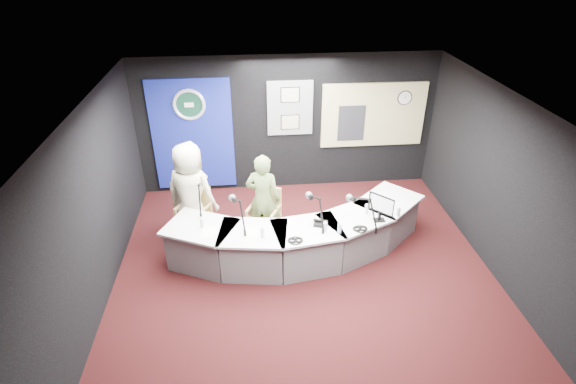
{
  "coord_description": "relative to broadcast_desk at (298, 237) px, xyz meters",
  "views": [
    {
      "loc": [
        -0.81,
        -5.49,
        4.75
      ],
      "look_at": [
        -0.2,
        0.8,
        1.1
      ],
      "focal_mm": 28.0,
      "sensor_mm": 36.0,
      "label": 1
    }
  ],
  "objects": [
    {
      "name": "notepad",
      "position": [
        -0.79,
        -0.35,
        0.38
      ],
      "size": [
        0.23,
        0.31,
        0.0
      ],
      "primitive_type": "cube",
      "rotation": [
        0.0,
        0.0,
        -0.09
      ],
      "color": "white",
      "rests_on": "broadcast_desk"
    },
    {
      "name": "broadcast_desk",
      "position": [
        0.0,
        0.0,
        0.0
      ],
      "size": [
        4.5,
        1.9,
        0.75
      ],
      "primitive_type": null,
      "color": "silver",
      "rests_on": "ground"
    },
    {
      "name": "equipment_rack",
      "position": [
        1.35,
        2.39,
        1.03
      ],
      "size": [
        0.55,
        0.02,
        0.75
      ],
      "primitive_type": "cube",
      "color": "black",
      "rests_on": "booth_window_frame"
    },
    {
      "name": "framed_photo_upper",
      "position": [
        0.1,
        2.39,
        1.65
      ],
      "size": [
        0.34,
        0.02,
        0.27
      ],
      "primitive_type": "cube",
      "color": "gray",
      "rests_on": "pinboard"
    },
    {
      "name": "wall_left",
      "position": [
        -2.95,
        -0.55,
        1.02
      ],
      "size": [
        0.02,
        6.0,
        2.8
      ],
      "primitive_type": "cube",
      "color": "black",
      "rests_on": "ground"
    },
    {
      "name": "wall_back",
      "position": [
        0.05,
        2.45,
        1.02
      ],
      "size": [
        6.0,
        0.02,
        2.8
      ],
      "primitive_type": "cube",
      "color": "black",
      "rests_on": "ground"
    },
    {
      "name": "wall_front",
      "position": [
        0.05,
        -3.55,
        1.02
      ],
      "size": [
        6.0,
        0.02,
        2.8
      ],
      "primitive_type": "cube",
      "color": "black",
      "rests_on": "ground"
    },
    {
      "name": "boom_mic_a",
      "position": [
        -1.58,
        0.43,
        0.68
      ],
      "size": [
        0.16,
        0.74,
        0.6
      ],
      "primitive_type": null,
      "color": "black",
      "rests_on": "broadcast_desk"
    },
    {
      "name": "boom_mic_c",
      "position": [
        0.25,
        -0.16,
        0.68
      ],
      "size": [
        0.26,
        0.72,
        0.6
      ],
      "primitive_type": null,
      "color": "black",
      "rests_on": "broadcast_desk"
    },
    {
      "name": "pinboard",
      "position": [
        0.1,
        2.42,
        1.38
      ],
      "size": [
        0.9,
        0.04,
        1.1
      ],
      "primitive_type": "cube",
      "color": "slate",
      "rests_on": "wall_back"
    },
    {
      "name": "armchair_right",
      "position": [
        -0.55,
        0.53,
        0.13
      ],
      "size": [
        0.77,
        0.77,
        1.02
      ],
      "primitive_type": null,
      "rotation": [
        0.0,
        0.0,
        -0.46
      ],
      "color": "tan",
      "rests_on": "ground"
    },
    {
      "name": "person_woman",
      "position": [
        -0.55,
        0.53,
        0.45
      ],
      "size": [
        0.69,
        0.55,
        1.64
      ],
      "primitive_type": "imported",
      "rotation": [
        0.0,
        0.0,
        2.84
      ],
      "color": "#5B723B",
      "rests_on": "ground"
    },
    {
      "name": "seal_center",
      "position": [
        -1.85,
        2.38,
        1.52
      ],
      "size": [
        0.48,
        0.01,
        0.48
      ],
      "primitive_type": "cylinder",
      "rotation": [
        1.57,
        0.0,
        0.0
      ],
      "color": "#0E3223",
      "rests_on": "backdrop_panel"
    },
    {
      "name": "headphones_near",
      "position": [
        0.91,
        -0.42,
        0.39
      ],
      "size": [
        0.23,
        0.23,
        0.04
      ],
      "primitive_type": "torus",
      "color": "black",
      "rests_on": "broadcast_desk"
    },
    {
      "name": "headphones_far",
      "position": [
        -0.12,
        -0.62,
        0.39
      ],
      "size": [
        0.23,
        0.23,
        0.04
      ],
      "primitive_type": "torus",
      "color": "black",
      "rests_on": "broadcast_desk"
    },
    {
      "name": "ground",
      "position": [
        0.05,
        -0.55,
        -0.38
      ],
      "size": [
        6.0,
        6.0,
        0.0
      ],
      "primitive_type": "plane",
      "color": "black",
      "rests_on": "ground"
    },
    {
      "name": "water_bottles",
      "position": [
        0.04,
        -0.22,
        0.46
      ],
      "size": [
        3.22,
        0.56,
        0.18
      ],
      "primitive_type": null,
      "color": "silver",
      "rests_on": "broadcast_desk"
    },
    {
      "name": "backdrop_panel",
      "position": [
        -1.85,
        2.42,
        0.88
      ],
      "size": [
        1.6,
        0.05,
        2.3
      ],
      "primitive_type": "cube",
      "color": "navy",
      "rests_on": "wall_back"
    },
    {
      "name": "computer_monitor",
      "position": [
        1.27,
        -0.2,
        0.7
      ],
      "size": [
        0.35,
        0.37,
        0.33
      ],
      "primitive_type": "cube",
      "rotation": [
        0.0,
        0.0,
        -0.81
      ],
      "color": "black",
      "rests_on": "broadcast_desk"
    },
    {
      "name": "boom_mic_d",
      "position": [
        0.97,
        -0.27,
        0.68
      ],
      "size": [
        0.44,
        0.65,
        0.6
      ],
      "primitive_type": null,
      "color": "black",
      "rests_on": "broadcast_desk"
    },
    {
      "name": "paper_stack",
      "position": [
        -1.43,
        -0.27,
        0.38
      ],
      "size": [
        0.26,
        0.33,
        0.0
      ],
      "primitive_type": "cube",
      "rotation": [
        0.0,
        0.0,
        -0.14
      ],
      "color": "white",
      "rests_on": "broadcast_desk"
    },
    {
      "name": "framed_photo_lower",
      "position": [
        0.1,
        2.39,
        1.09
      ],
      "size": [
        0.34,
        0.02,
        0.27
      ],
      "primitive_type": "cube",
      "color": "gray",
      "rests_on": "pinboard"
    },
    {
      "name": "armchair_left",
      "position": [
        -1.77,
        0.7,
        0.15
      ],
      "size": [
        0.8,
        0.8,
        1.05
      ],
      "primitive_type": null,
      "rotation": [
        0.0,
        0.0,
        -0.51
      ],
      "color": "tan",
      "rests_on": "ground"
    },
    {
      "name": "boom_mic_b",
      "position": [
        -0.96,
        -0.12,
        0.68
      ],
      "size": [
        0.3,
        0.71,
        0.6
      ],
      "primitive_type": null,
      "color": "black",
      "rests_on": "broadcast_desk"
    },
    {
      "name": "wall_right",
      "position": [
        3.05,
        -0.55,
        1.02
      ],
      "size": [
        0.02,
        6.0,
        2.8
      ],
      "primitive_type": "cube",
      "color": "black",
      "rests_on": "ground"
    },
    {
      "name": "desk_phone",
      "position": [
        0.32,
        -0.23,
        0.4
      ],
      "size": [
        0.25,
        0.22,
        0.05
      ],
      "primitive_type": "cube",
      "rotation": [
        0.0,
        0.0,
        -0.32
      ],
      "color": "black",
      "rests_on": "broadcast_desk"
    },
    {
      "name": "ceiling",
      "position": [
        0.05,
        -0.55,
        2.42
      ],
      "size": [
        6.0,
        6.0,
        0.02
      ],
      "primitive_type": "cube",
      "color": "silver",
      "rests_on": "ground"
    },
    {
      "name": "wall_clock",
      "position": [
        2.4,
        2.39,
        1.52
      ],
      "size": [
        0.28,
        0.01,
        0.28
      ],
      "primitive_type": "cylinder",
      "rotation": [
        1.57,
        0.0,
        0.0
      ],
      "color": "white",
      "rests_on": "booth_window_frame"
    },
    {
      "name": "booth_window_frame",
      "position": [
        1.8,
        2.42,
        1.18
      ],
      "size": [
        2.12,
        0.06,
        1.32
      ],
      "primitive_type": "cube",
      "color": "tan",
      "rests_on": "wall_back"
    },
    {
      "name": "booth_glow",
      "position": [
        1.8,
        2.41,
        1.18
      ],
      "size": [
        2.0,
        0.02,
        1.2
      ],
      "primitive_type": "cube",
      "color": "#FFDDA1",
      "rests_on": "booth_window_frame"
    },
    {
      "name": "draped_jacket",
      "position": [
        -1.91,
        0.92,
        0.24
      ],
      "size": [
        0.48,
        0.33,
        0.7
      ],
      "primitive_type": "cube",
      "rotation": [
        0.0,
        0.0,
        -0.51
      ],
      "color": "gray",
      "rests_on": "armchair_left"
    },
    {
      "name": "agency_seal",
      "position": [
        -1.85,
        2.38,
        1.52
      ],
      "size": [
        0.63,
        0.07,
        0.63
      ],
      "primitive_type": "torus",
      "rotation": [
        1.57,
        0.0,
        0.0
      ],
      "color": "silver",
      "rests_on": "backdrop_panel"
    },
    {
      "name": "person_man",
      "position": [
        -1.77,
        0.7,
        0.54
      ],
      "size": [
        1.05,
        0.88,
        1.82
      ],
      "primitive_type": "imported",
      "rotation": [
        0.0,
        0.0,
        2.75
      ],
      "color": "beige",
      "rests_on": "ground"
    }
  ]
}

